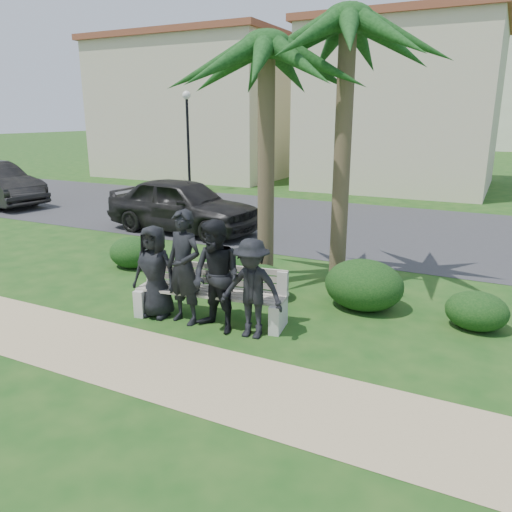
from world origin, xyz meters
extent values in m
plane|color=#174513|center=(0.00, 0.00, 0.00)|extent=(160.00, 160.00, 0.00)
cube|color=tan|center=(0.00, -1.80, 0.00)|extent=(30.00, 1.60, 0.01)
cube|color=#2D2D30|center=(0.00, 8.00, 0.00)|extent=(160.00, 8.00, 0.01)
cube|color=beige|center=(-12.00, 18.00, 3.50)|extent=(10.00, 8.00, 7.00)
cube|color=brown|center=(-12.00, 18.00, 7.15)|extent=(10.40, 8.40, 0.30)
cube|color=beige|center=(-1.00, 18.00, 3.50)|extent=(8.00, 8.00, 7.00)
cube|color=brown|center=(-1.00, 18.00, 7.15)|extent=(8.40, 8.40, 0.30)
cylinder|color=black|center=(-9.00, 12.00, 2.00)|extent=(0.12, 0.12, 4.00)
sphere|color=white|center=(-9.00, 12.00, 4.11)|extent=(0.36, 0.36, 0.36)
cube|color=gray|center=(-0.37, -0.18, 0.47)|extent=(2.58, 0.97, 0.04)
cube|color=gray|center=(-0.37, 0.07, 0.73)|extent=(2.49, 0.44, 0.29)
cube|color=beige|center=(-1.54, -0.18, 0.23)|extent=(0.26, 0.60, 0.46)
cube|color=beige|center=(0.81, -0.18, 0.23)|extent=(0.26, 0.60, 0.46)
imported|color=black|center=(-1.27, -0.41, 0.78)|extent=(0.81, 0.57, 1.56)
imported|color=black|center=(-0.69, -0.41, 0.93)|extent=(0.74, 0.55, 1.87)
imported|color=black|center=(-0.04, -0.47, 0.89)|extent=(1.00, 0.86, 1.77)
imported|color=black|center=(0.54, -0.42, 0.77)|extent=(1.03, 0.64, 1.54)
ellipsoid|color=black|center=(-3.52, 1.64, 0.35)|extent=(1.07, 0.88, 0.70)
ellipsoid|color=black|center=(-0.96, 1.38, 0.39)|extent=(1.20, 0.99, 0.78)
ellipsoid|color=black|center=(-0.05, 1.18, 0.32)|extent=(0.99, 0.82, 0.64)
ellipsoid|color=black|center=(1.75, 1.52, 0.45)|extent=(1.38, 1.14, 0.90)
ellipsoid|color=black|center=(3.58, 1.46, 0.31)|extent=(0.96, 0.80, 0.63)
cylinder|color=brown|center=(-0.37, 1.95, 2.24)|extent=(0.32, 0.32, 4.49)
cylinder|color=brown|center=(0.92, 2.57, 2.46)|extent=(0.32, 0.32, 4.91)
imported|color=black|center=(-4.54, 5.07, 0.78)|extent=(4.68, 2.06, 1.57)
camera|label=1|loc=(3.78, -6.69, 3.28)|focal=35.00mm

